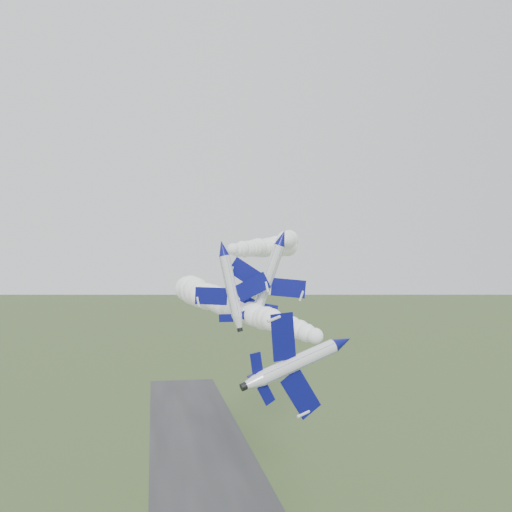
{
  "coord_description": "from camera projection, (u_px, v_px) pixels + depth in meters",
  "views": [
    {
      "loc": [
        -11.45,
        -65.28,
        43.0
      ],
      "look_at": [
        2.74,
        12.83,
        44.98
      ],
      "focal_mm": 40.0,
      "sensor_mm": 36.0,
      "label": 1
    }
  ],
  "objects": [
    {
      "name": "smoke_trail_jet_pair_right",
      "position": [
        286.0,
        240.0,
        122.12
      ],
      "size": [
        22.26,
        71.14,
        4.99
      ],
      "primitive_type": null,
      "rotation": [
        0.0,
        0.0,
        -0.24
      ],
      "color": "white"
    },
    {
      "name": "smoke_trail_jet_lead",
      "position": [
        232.0,
        305.0,
        91.74
      ],
      "size": [
        19.65,
        64.88,
        5.32
      ],
      "primitive_type": null,
      "rotation": [
        0.0,
        0.0,
        0.22
      ],
      "color": "white"
    },
    {
      "name": "smoke_trail_jet_pair_left",
      "position": [
        267.0,
        247.0,
        114.34
      ],
      "size": [
        27.46,
        56.98,
        4.92
      ],
      "primitive_type": null,
      "rotation": [
        0.0,
        0.0,
        -0.39
      ],
      "color": "white"
    },
    {
      "name": "jet_lead",
      "position": [
        343.0,
        342.0,
        58.35
      ],
      "size": [
        4.65,
        12.83,
        10.11
      ],
      "rotation": [
        0.0,
        1.25,
        0.22
      ],
      "color": "silver"
    },
    {
      "name": "jet_pair_right",
      "position": [
        282.0,
        238.0,
        82.5
      ],
      "size": [
        11.13,
        13.74,
        4.55
      ],
      "rotation": [
        0.0,
        0.33,
        -0.24
      ],
      "color": "silver"
    },
    {
      "name": "jet_pair_left",
      "position": [
        222.0,
        248.0,
        81.76
      ],
      "size": [
        10.92,
        12.82,
        3.86
      ],
      "rotation": [
        0.0,
        -0.22,
        -0.39
      ],
      "color": "silver"
    }
  ]
}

